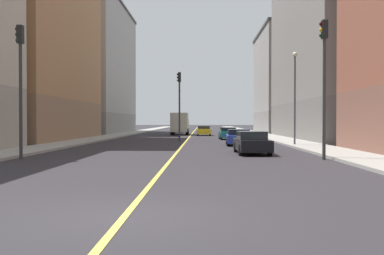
% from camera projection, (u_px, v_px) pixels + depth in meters
% --- Properties ---
extents(ground_plane, '(400.00, 400.00, 0.00)m').
position_uv_depth(ground_plane, '(125.00, 216.00, 8.72)').
color(ground_plane, '#2B282D').
rests_on(ground_plane, ground).
extents(sidewalk_left, '(2.96, 168.00, 0.15)m').
position_uv_depth(sidewalk_left, '(262.00, 135.00, 57.47)').
color(sidewalk_left, '#9E9B93').
rests_on(sidewalk_left, ground).
extents(sidewalk_right, '(2.96, 168.00, 0.15)m').
position_uv_depth(sidewalk_right, '(120.00, 135.00, 57.92)').
color(sidewalk_right, '#9E9B93').
rests_on(sidewalk_right, ground).
extents(lane_center_stripe, '(0.16, 154.00, 0.01)m').
position_uv_depth(lane_center_stripe, '(191.00, 135.00, 57.70)').
color(lane_center_stripe, '#E5D14C').
rests_on(lane_center_stripe, ground).
extents(building_left_mid, '(10.15, 25.94, 22.75)m').
position_uv_depth(building_left_mid, '(337.00, 31.00, 45.89)').
color(building_left_mid, slate).
rests_on(building_left_mid, ground).
extents(building_left_far, '(10.15, 18.74, 16.48)m').
position_uv_depth(building_left_far, '(291.00, 82.00, 70.29)').
color(building_left_far, gray).
rests_on(building_left_far, ground).
extents(building_right_midblock, '(10.15, 21.13, 22.80)m').
position_uv_depth(building_right_midblock, '(27.00, 25.00, 42.92)').
color(building_right_midblock, '#8F6B4F').
rests_on(building_right_midblock, ground).
extents(building_right_distant, '(10.15, 25.38, 20.23)m').
position_uv_depth(building_right_distant, '(92.00, 69.00, 68.52)').
color(building_right_distant, gray).
rests_on(building_right_distant, ground).
extents(traffic_light_left_near, '(0.40, 0.32, 6.83)m').
position_uv_depth(traffic_light_left_near, '(324.00, 71.00, 21.28)').
color(traffic_light_left_near, '#2D2D2D').
rests_on(traffic_light_left_near, ground).
extents(traffic_light_right_near, '(0.40, 0.32, 6.66)m').
position_uv_depth(traffic_light_right_near, '(20.00, 74.00, 21.64)').
color(traffic_light_right_near, '#2D2D2D').
rests_on(traffic_light_right_near, ground).
extents(traffic_light_median_far, '(0.40, 0.32, 6.44)m').
position_uv_depth(traffic_light_median_far, '(179.00, 97.00, 40.53)').
color(traffic_light_median_far, '#2D2D2D').
rests_on(traffic_light_median_far, ground).
extents(street_lamp_left_near, '(0.36, 0.36, 6.96)m').
position_uv_depth(street_lamp_left_near, '(295.00, 88.00, 32.77)').
color(street_lamp_left_near, '#4C4C51').
rests_on(street_lamp_left_near, ground).
extents(car_yellow, '(1.81, 4.30, 1.26)m').
position_uv_depth(car_yellow, '(204.00, 131.00, 57.23)').
color(car_yellow, gold).
rests_on(car_yellow, ground).
extents(car_teal, '(1.87, 4.00, 1.23)m').
position_uv_depth(car_teal, '(228.00, 133.00, 45.13)').
color(car_teal, '#196670').
rests_on(car_teal, ground).
extents(car_black, '(1.89, 4.46, 1.31)m').
position_uv_depth(car_black, '(252.00, 143.00, 25.21)').
color(car_black, black).
rests_on(car_black, ground).
extents(car_blue, '(2.00, 4.26, 1.26)m').
position_uv_depth(car_blue, '(238.00, 137.00, 34.03)').
color(car_blue, '#23389E').
rests_on(car_blue, ground).
extents(box_truck, '(2.32, 7.41, 2.99)m').
position_uv_depth(box_truck, '(180.00, 123.00, 59.96)').
color(box_truck, beige).
rests_on(box_truck, ground).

